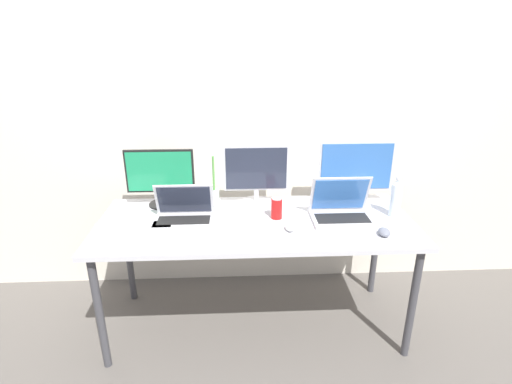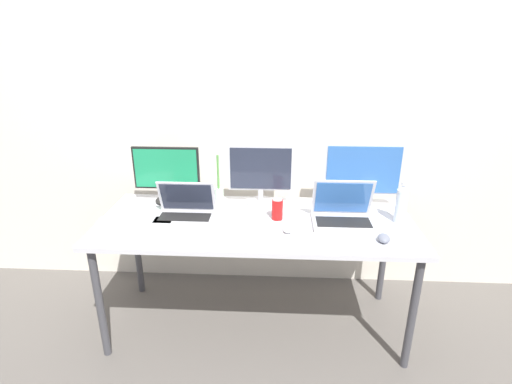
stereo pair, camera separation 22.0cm
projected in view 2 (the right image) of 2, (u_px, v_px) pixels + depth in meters
ground_plane at (256, 323)px, 2.61m from camera, size 16.00×16.00×0.00m
wall_back at (261, 108)px, 2.69m from camera, size 7.00×0.08×2.60m
work_desk at (256, 229)px, 2.36m from camera, size 1.84×0.75×0.74m
monitor_left at (167, 172)px, 2.54m from camera, size 0.42×0.17×0.37m
monitor_center at (261, 173)px, 2.51m from camera, size 0.41×0.19×0.38m
monitor_right at (363, 173)px, 2.47m from camera, size 0.47×0.17×0.40m
laptop_silver at (186, 209)px, 2.36m from camera, size 0.34×0.21×0.22m
laptop_secondary at (343, 213)px, 2.30m from camera, size 0.35×0.25×0.25m
keyboard_main at (134, 223)px, 2.29m from camera, size 0.43×0.16×0.02m
mouse_by_keyboard at (384, 238)px, 2.09m from camera, size 0.08×0.10×0.04m
mouse_by_laptop at (288, 228)px, 2.21m from camera, size 0.07×0.10×0.03m
water_bottle at (401, 204)px, 2.28m from camera, size 0.06×0.06×0.25m
soda_can_near_keyboard at (277, 209)px, 2.34m from camera, size 0.07×0.07×0.13m
bamboo_vase at (219, 194)px, 2.56m from camera, size 0.06×0.06×0.32m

